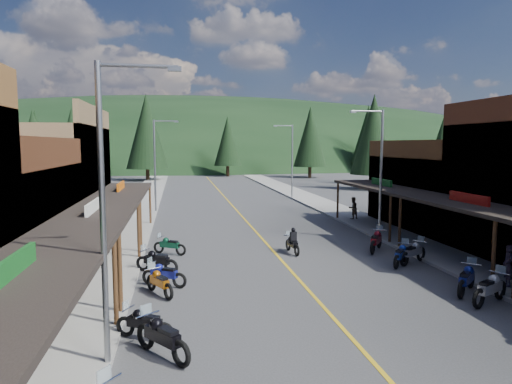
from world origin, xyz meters
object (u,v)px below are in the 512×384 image
streetlight_1 (156,161)px  bike_west_5 (162,335)px  pine_3 (228,141)px  bike_east_6 (490,287)px  streetlight_2 (379,168)px  pedestrian_east_a (508,266)px  bike_east_7 (467,278)px  bike_west_9 (157,260)px  streetlight_0 (108,201)px  bike_east_8 (401,254)px  shop_east_3 (448,192)px  pine_11 (374,134)px  bike_east_9 (413,251)px  rider_on_bike (292,243)px  bike_west_7 (159,281)px  pine_1 (72,137)px  bike_east_10 (376,239)px  pine_6 (442,141)px  bike_west_6 (144,322)px  pine_2 (147,131)px  streetlight_3 (291,158)px  pine_8 (34,144)px  pine_9 (379,141)px  shop_west_3 (34,184)px  bike_west_8 (164,273)px  pine_5 (368,134)px  pine_7 (36,137)px  pedestrian_east_b (353,208)px  bike_west_10 (170,244)px

streetlight_1 → bike_west_5: streetlight_1 is taller
pine_3 → bike_east_6: 69.70m
streetlight_2 → pedestrian_east_a: streetlight_2 is taller
pine_3 → bike_east_7: bearing=-88.3°
bike_west_9 → streetlight_0: bearing=-153.2°
pine_3 → bike_east_8: pine_3 is taller
shop_east_3 → pine_11: 27.81m
bike_east_9 → rider_on_bike: (-5.37, 3.11, -0.04)m
bike_west_7 → bike_east_9: size_ratio=0.92×
pine_1 → pine_3: 28.29m
bike_east_10 → rider_on_bike: bearing=-147.3°
streetlight_0 → bike_east_10: bearing=41.7°
pine_6 → bike_west_6: size_ratio=5.63×
streetlight_0 → pine_2: (-3.05, 64.00, 3.53)m
streetlight_3 → bike_west_7: (-12.90, -30.33, -3.88)m
streetlight_2 → pine_6: (39.05, 56.00, 2.02)m
pine_8 → rider_on_bike: bearing=-56.4°
pine_9 → shop_west_3: bearing=-138.3°
streetlight_1 → bike_west_8: streetlight_1 is taller
streetlight_0 → bike_west_9: 9.74m
bike_west_5 → pine_6: bearing=15.7°
bike_east_9 → bike_east_10: 2.86m
streetlight_2 → rider_on_bike: 7.58m
shop_east_3 → streetlight_0: bearing=-140.1°
streetlight_3 → bike_east_8: bearing=-93.0°
pine_3 → pine_2: bearing=-150.3°
streetlight_2 → bike_west_8: size_ratio=3.96×
shop_west_3 → pine_5: bearing=51.8°
bike_east_7 → bike_east_8: bearing=144.6°
pine_5 → pine_7: 66.13m
bike_west_7 → rider_on_bike: (6.87, 5.86, 0.01)m
streetlight_1 → pedestrian_east_b: size_ratio=4.67×
pine_1 → bike_west_6: size_ratio=6.39×
pine_9 → bike_west_7: pine_9 is taller
bike_west_8 → bike_east_9: bike_east_9 is taller
shop_west_3 → pine_8: size_ratio=1.09×
shop_east_3 → bike_west_10: size_ratio=5.61×
pine_1 → pedestrian_east_b: size_ratio=7.30×
bike_east_7 → pedestrian_east_a: (1.97, 0.19, 0.35)m
bike_east_8 → pedestrian_east_b: pedestrian_east_b is taller
shop_west_3 → bike_east_10: 20.53m
streetlight_1 → pine_1: 51.01m
pine_9 → pine_8: bearing=-173.8°
bike_east_10 → bike_east_6: bearing=-49.6°
bike_west_5 → rider_on_bike: size_ratio=1.16×
streetlight_2 → bike_west_8: 15.16m
pedestrian_east_a → pedestrian_east_b: (0.13, 17.07, 0.00)m
pine_9 → bike_west_7: 54.64m
streetlight_3 → pine_1: bearing=127.7°
pedestrian_east_a → bike_west_10: bearing=-106.3°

